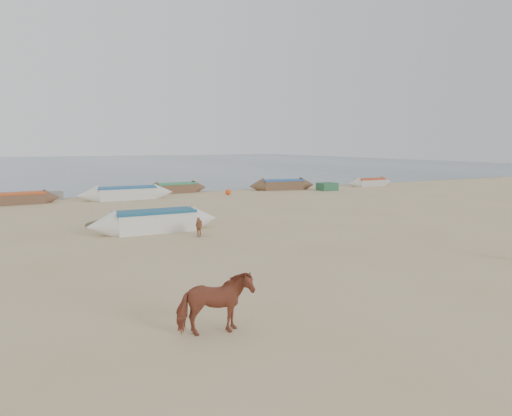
{
  "coord_description": "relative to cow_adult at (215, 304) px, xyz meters",
  "views": [
    {
      "loc": [
        -10.56,
        -16.15,
        3.98
      ],
      "look_at": [
        0.0,
        4.0,
        1.0
      ],
      "focal_mm": 35.0,
      "sensor_mm": 36.0,
      "label": 1
    }
  ],
  "objects": [
    {
      "name": "cow_adult",
      "position": [
        0.0,
        0.0,
        0.0
      ],
      "size": [
        1.66,
        0.95,
        1.32
      ],
      "primitive_type": "imported",
      "rotation": [
        0.0,
        0.0,
        1.41
      ],
      "color": "brown",
      "rests_on": "ground"
    },
    {
      "name": "near_canoe",
      "position": [
        2.35,
        12.45,
        -0.17
      ],
      "size": [
        6.0,
        1.35,
        0.98
      ],
      "primitive_type": null,
      "rotation": [
        0.0,
        0.0,
        0.01
      ],
      "color": "silver",
      "rests_on": "ground"
    },
    {
      "name": "sea",
      "position": [
        6.67,
        88.89,
        -0.65
      ],
      "size": [
        160.0,
        160.0,
        0.0
      ],
      "primitive_type": "plane",
      "color": "slate",
      "rests_on": "ground"
    },
    {
      "name": "beach_clutter",
      "position": [
        9.78,
        26.33,
        -0.36
      ],
      "size": [
        41.64,
        4.54,
        0.64
      ],
      "color": "#2F662E",
      "rests_on": "ground"
    },
    {
      "name": "waterline_canoes",
      "position": [
        4.88,
        27.01,
        -0.24
      ],
      "size": [
        53.08,
        4.39,
        0.92
      ],
      "color": "brown",
      "rests_on": "ground"
    },
    {
      "name": "debris_pile",
      "position": [
        1.79,
        15.49,
        -0.4
      ],
      "size": [
        5.0,
        5.0,
        0.53
      ],
      "primitive_type": "cone",
      "rotation": [
        0.0,
        0.0,
        0.31
      ],
      "color": "brown",
      "rests_on": "ground"
    },
    {
      "name": "calf_front",
      "position": [
        3.7,
        10.47,
        -0.21
      ],
      "size": [
        1.05,
        1.0,
        0.9
      ],
      "primitive_type": "imported",
      "rotation": [
        0.0,
        0.0,
        -1.14
      ],
      "color": "brown",
      "rests_on": "ground"
    },
    {
      "name": "ground",
      "position": [
        6.67,
        6.89,
        -0.66
      ],
      "size": [
        140.0,
        140.0,
        0.0
      ],
      "primitive_type": "plane",
      "color": "tan",
      "rests_on": "ground"
    }
  ]
}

